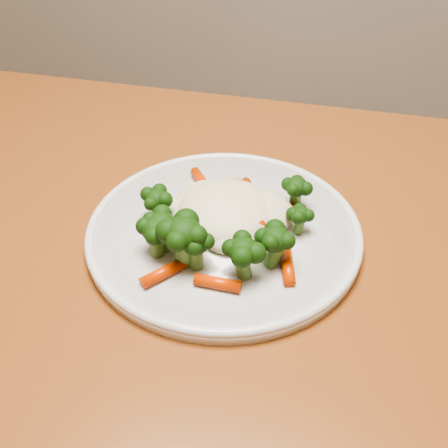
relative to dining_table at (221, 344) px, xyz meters
name	(u,v)px	position (x,y,z in m)	size (l,w,h in m)	color
dining_table	(221,344)	(0.00, 0.00, 0.00)	(1.20, 0.80, 0.75)	brown
plate	(224,234)	(-0.01, 0.07, 0.11)	(0.30, 0.30, 0.01)	white
meal	(219,221)	(-0.01, 0.05, 0.13)	(0.19, 0.20, 0.05)	beige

